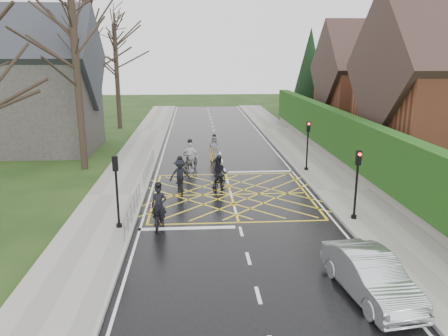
{
  "coord_description": "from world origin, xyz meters",
  "views": [
    {
      "loc": [
        -1.87,
        -21.88,
        7.18
      ],
      "look_at": [
        -0.33,
        0.6,
        1.3
      ],
      "focal_mm": 35.0,
      "sensor_mm": 36.0,
      "label": 1
    }
  ],
  "objects": [
    {
      "name": "cyclist_back",
      "position": [
        -0.58,
        0.93,
        0.73
      ],
      "size": [
        1.25,
        1.98,
        1.93
      ],
      "rotation": [
        0.0,
        0.0,
        -0.4
      ],
      "color": "black",
      "rests_on": "ground"
    },
    {
      "name": "cyclist_mid",
      "position": [
        -2.68,
        0.72,
        0.72
      ],
      "size": [
        1.25,
        2.1,
        1.96
      ],
      "rotation": [
        0.0,
        0.0,
        0.14
      ],
      "color": "black",
      "rests_on": "ground"
    },
    {
      "name": "house_far",
      "position": [
        14.75,
        18.0,
        4.36
      ],
      "size": [
        9.8,
        8.8,
        10.3
      ],
      "color": "brown",
      "rests_on": "ground"
    },
    {
      "name": "cyclist_front",
      "position": [
        -2.17,
        4.78,
        0.77
      ],
      "size": [
        1.37,
        2.16,
        2.1
      ],
      "rotation": [
        0.0,
        0.0,
        -0.41
      ],
      "color": "black",
      "rests_on": "ground"
    },
    {
      "name": "church",
      "position": [
        -13.54,
        12.0,
        4.93
      ],
      "size": [
        8.8,
        7.8,
        11.0
      ],
      "color": "#2D2B28",
      "rests_on": "ground"
    },
    {
      "name": "railing_north",
      "position": [
        -4.65,
        4.0,
        0.79
      ],
      "size": [
        0.05,
        6.04,
        1.03
      ],
      "color": "slate",
      "rests_on": "ground"
    },
    {
      "name": "traffic_light_sw",
      "position": [
        -5.1,
        -4.5,
        1.66
      ],
      "size": [
        0.24,
        0.31,
        3.21
      ],
      "color": "black",
      "rests_on": "ground"
    },
    {
      "name": "ground",
      "position": [
        0.0,
        0.0,
        0.0
      ],
      "size": [
        120.0,
        120.0,
        0.0
      ],
      "primitive_type": "plane",
      "color": "black",
      "rests_on": "ground"
    },
    {
      "name": "hedge",
      "position": [
        7.75,
        6.0,
        2.1
      ],
      "size": [
        0.9,
        38.0,
        2.8
      ],
      "primitive_type": "cube",
      "color": "#18350E",
      "rests_on": "stone_wall"
    },
    {
      "name": "stone_wall",
      "position": [
        7.75,
        6.0,
        0.35
      ],
      "size": [
        0.5,
        38.0,
        0.7
      ],
      "primitive_type": "cube",
      "color": "slate",
      "rests_on": "ground"
    },
    {
      "name": "tree_mid",
      "position": [
        -10.0,
        14.0,
        8.63
      ],
      "size": [
        10.08,
        10.08,
        12.48
      ],
      "color": "black",
      "rests_on": "ground"
    },
    {
      "name": "sidewalk_left",
      "position": [
        -6.0,
        0.0,
        0.07
      ],
      "size": [
        3.0,
        80.0,
        0.15
      ],
      "primitive_type": "cube",
      "color": "gray",
      "rests_on": "ground"
    },
    {
      "name": "cyclist_rear",
      "position": [
        -3.44,
        -4.17,
        0.64
      ],
      "size": [
        0.79,
        2.06,
        1.98
      ],
      "rotation": [
        0.0,
        0.0,
        -0.04
      ],
      "color": "black",
      "rests_on": "ground"
    },
    {
      "name": "conifer",
      "position": [
        10.75,
        26.0,
        4.99
      ],
      "size": [
        4.6,
        4.6,
        10.0
      ],
      "color": "black",
      "rests_on": "ground"
    },
    {
      "name": "road",
      "position": [
        0.0,
        0.0,
        0.01
      ],
      "size": [
        9.0,
        80.0,
        0.01
      ],
      "primitive_type": "cube",
      "color": "black",
      "rests_on": "ground"
    },
    {
      "name": "traffic_light_ne",
      "position": [
        5.1,
        4.2,
        1.66
      ],
      "size": [
        0.24,
        0.31,
        3.21
      ],
      "rotation": [
        0.0,
        0.0,
        3.14
      ],
      "color": "black",
      "rests_on": "ground"
    },
    {
      "name": "car",
      "position": [
        3.38,
        -10.24,
        0.68
      ],
      "size": [
        1.99,
        4.3,
        1.37
      ],
      "primitive_type": "imported",
      "rotation": [
        0.0,
        0.0,
        0.13
      ],
      "color": "silver",
      "rests_on": "ground"
    },
    {
      "name": "sidewalk_right",
      "position": [
        6.0,
        0.0,
        0.07
      ],
      "size": [
        3.0,
        80.0,
        0.15
      ],
      "primitive_type": "cube",
      "color": "gray",
      "rests_on": "ground"
    },
    {
      "name": "tree_far",
      "position": [
        -9.3,
        22.0,
        7.19
      ],
      "size": [
        8.4,
        8.4,
        10.4
      ],
      "color": "black",
      "rests_on": "ground"
    },
    {
      "name": "tree_near",
      "position": [
        -9.0,
        6.0,
        7.91
      ],
      "size": [
        9.24,
        9.24,
        11.44
      ],
      "color": "black",
      "rests_on": "ground"
    },
    {
      "name": "traffic_light_se",
      "position": [
        5.1,
        -4.2,
        1.66
      ],
      "size": [
        0.24,
        0.31,
        3.21
      ],
      "rotation": [
        0.0,
        0.0,
        3.14
      ],
      "color": "black",
      "rests_on": "ground"
    },
    {
      "name": "cyclist_lead",
      "position": [
        -0.5,
        7.93,
        0.63
      ],
      "size": [
        1.16,
        1.99,
        1.83
      ],
      "rotation": [
        0.0,
        0.0,
        -0.29
      ],
      "color": "gold",
      "rests_on": "ground"
    },
    {
      "name": "railing_south",
      "position": [
        -4.65,
        -3.5,
        0.78
      ],
      "size": [
        0.05,
        5.04,
        1.03
      ],
      "color": "slate",
      "rests_on": "ground"
    }
  ]
}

